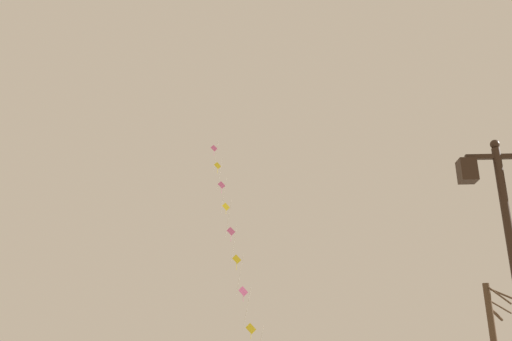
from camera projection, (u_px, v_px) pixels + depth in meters
The scene contains 3 objects.
twin_lantern_lamp_post at pixel (508, 225), 8.78m from camera, with size 1.35×0.28×4.93m.
kite_train at pixel (231, 230), 28.15m from camera, with size 3.88×11.03×14.77m.
bare_tree at pixel (495, 338), 17.37m from camera, with size 1.44×1.60×3.76m.
Camera 1 is at (-0.80, -1.43, 1.32)m, focal length 37.56 mm.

